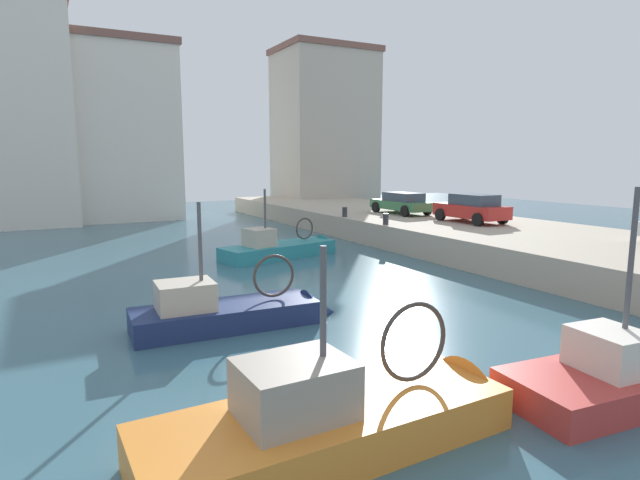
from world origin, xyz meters
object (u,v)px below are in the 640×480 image
object	(u,v)px
parked_car_green	(402,203)
mooring_bollard_mid	(345,212)
fishing_boat_navy	(238,321)
parked_car_red	(472,208)
fishing_boat_teal	(285,254)
mooring_bollard_south	(386,219)
fishing_boat_orange	(351,433)

from	to	relation	value
parked_car_green	mooring_bollard_mid	size ratio (longest dim) A/B	7.78
fishing_boat_navy	parked_car_red	distance (m)	16.61
fishing_boat_navy	parked_car_green	bearing A→B (deg)	40.03
fishing_boat_teal	mooring_bollard_south	bearing A→B (deg)	-3.38
fishing_boat_navy	mooring_bollard_mid	size ratio (longest dim) A/B	10.29
parked_car_red	mooring_bollard_mid	size ratio (longest dim) A/B	7.21
fishing_boat_orange	mooring_bollard_south	world-z (taller)	fishing_boat_orange
mooring_bollard_mid	fishing_boat_navy	bearing A→B (deg)	-130.77
fishing_boat_navy	parked_car_green	distance (m)	18.96
fishing_boat_orange	mooring_bollard_mid	size ratio (longest dim) A/B	12.05
fishing_boat_navy	parked_car_green	world-z (taller)	fishing_boat_navy
mooring_bollard_mid	parked_car_green	bearing A→B (deg)	-2.05
fishing_boat_navy	mooring_bollard_south	world-z (taller)	fishing_boat_navy
fishing_boat_navy	mooring_bollard_south	xyz separation A→B (m)	(10.59, 8.28, 1.35)
mooring_bollard_south	fishing_boat_teal	bearing A→B (deg)	176.62
parked_car_red	mooring_bollard_mid	distance (m)	6.93
fishing_boat_teal	fishing_boat_navy	xyz separation A→B (m)	(-5.23, -8.60, 0.02)
fishing_boat_orange	parked_car_red	xyz separation A→B (m)	(15.33, 13.28, 1.82)
parked_car_green	mooring_bollard_south	xyz separation A→B (m)	(-3.86, -3.86, -0.39)
fishing_boat_orange	mooring_bollard_mid	distance (m)	21.64
fishing_boat_orange	parked_car_red	world-z (taller)	fishing_boat_orange
parked_car_red	parked_car_green	bearing A→B (deg)	95.82
parked_car_green	parked_car_red	bearing A→B (deg)	-84.18
fishing_boat_orange	mooring_bollard_south	xyz separation A→B (m)	(10.94, 14.62, 1.35)
fishing_boat_teal	mooring_bollard_south	distance (m)	5.54
fishing_boat_teal	parked_car_green	world-z (taller)	fishing_boat_teal
fishing_boat_teal	parked_car_red	bearing A→B (deg)	-9.65
fishing_boat_teal	parked_car_green	bearing A→B (deg)	21.02
fishing_boat_orange	parked_car_red	size ratio (longest dim) A/B	1.67
fishing_boat_navy	mooring_bollard_mid	world-z (taller)	fishing_boat_navy
fishing_boat_teal	mooring_bollard_south	xyz separation A→B (m)	(5.36, -0.32, 1.37)
fishing_boat_teal	parked_car_green	distance (m)	10.04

